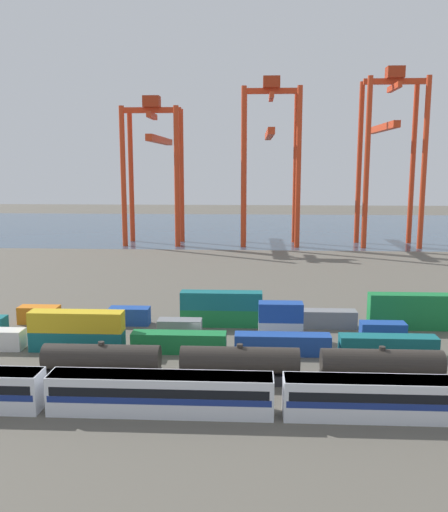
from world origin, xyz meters
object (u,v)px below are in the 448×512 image
object	(u,v)px
shipping_container_3	(179,342)
gantry_crane_central	(270,146)
passenger_train	(161,392)
freight_tank_row	(381,367)
gantry_crane_west	(155,155)
shipping_container_20	(315,319)
gantry_crane_east	(390,142)

from	to	relation	value
shipping_container_3	gantry_crane_central	size ratio (longest dim) A/B	0.25
passenger_train	shipping_container_3	size ratio (longest dim) A/B	5.53
passenger_train	shipping_container_3	bearing A→B (deg)	91.93
passenger_train	gantry_crane_central	world-z (taller)	gantry_crane_central
freight_tank_row	gantry_crane_central	distance (m)	112.33
passenger_train	gantry_crane_west	xyz separation A→B (m)	(-20.90, 116.85, 24.39)
shipping_container_20	passenger_train	bearing A→B (deg)	-121.57
gantry_crane_east	gantry_crane_west	bearing A→B (deg)	179.20
gantry_crane_east	shipping_container_20	bearing A→B (deg)	-109.35
shipping_container_20	freight_tank_row	bearing A→B (deg)	-77.21
gantry_crane_central	gantry_crane_east	size ratio (longest dim) A/B	0.95
freight_tank_row	shipping_container_20	bearing A→B (deg)	102.79
gantry_crane_west	gantry_crane_central	distance (m)	34.74
gantry_crane_east	passenger_train	bearing A→B (deg)	-112.67
freight_tank_row	gantry_crane_west	bearing A→B (deg)	111.90
gantry_crane_central	passenger_train	bearing A→B (deg)	-96.72
shipping_container_3	freight_tank_row	bearing A→B (deg)	-21.73
shipping_container_3	gantry_crane_west	distance (m)	104.59
shipping_container_3	shipping_container_20	distance (m)	22.08
shipping_container_3	gantry_crane_central	distance (m)	104.12
passenger_train	shipping_container_3	distance (m)	17.43
freight_tank_row	gantry_crane_west	world-z (taller)	gantry_crane_west
shipping_container_20	gantry_crane_west	bearing A→B (deg)	113.96
freight_tank_row	shipping_container_3	xyz separation A→B (m)	(-23.41, 9.33, -0.76)
passenger_train	gantry_crane_west	world-z (taller)	gantry_crane_west
shipping_container_3	gantry_crane_central	bearing A→B (deg)	81.79
gantry_crane_central	shipping_container_20	bearing A→B (deg)	-87.22
freight_tank_row	gantry_crane_central	size ratio (longest dim) A/B	1.54
gantry_crane_east	freight_tank_row	bearing A→B (deg)	-103.35
gantry_crane_east	gantry_crane_central	bearing A→B (deg)	178.56
freight_tank_row	gantry_crane_east	bearing A→B (deg)	76.65
passenger_train	freight_tank_row	size ratio (longest dim) A/B	0.90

